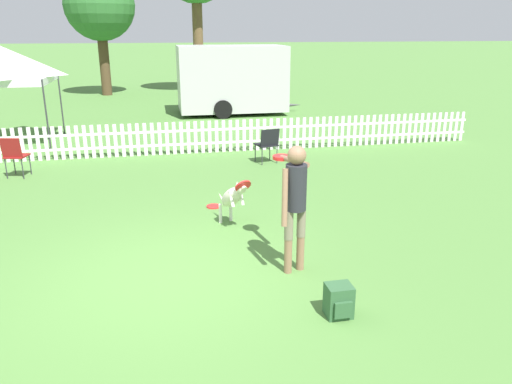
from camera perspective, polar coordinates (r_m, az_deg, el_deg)
The scene contains 12 objects.
ground_plane at distance 6.86m, azimuth -10.15°, elevation -9.65°, with size 240.00×240.00×0.00m, color #4C7A38.
handler_person at distance 6.58m, azimuth 4.44°, elevation -0.14°, with size 0.45×1.14×1.76m.
leaping_dog at distance 8.21m, azimuth -2.67°, elevation -0.52°, with size 0.51×1.01×0.93m.
frisbee_near_handler at distance 9.35m, azimuth -4.87°, elevation -1.64°, with size 0.27×0.27×0.02m.
frisbee_near_dog at distance 9.47m, azimuth 4.21°, elevation -1.37°, with size 0.27×0.27×0.02m.
backpack_on_grass at distance 5.94m, azimuth 9.45°, elevation -12.18°, with size 0.30×0.30×0.39m.
picket_fence at distance 13.35m, azimuth -11.34°, elevation 5.96°, with size 17.95×0.04×0.86m.
folding_chair_blue_left at distance 12.26m, azimuth 1.35°, elevation 5.70°, with size 0.57×0.59×0.87m.
folding_chair_center at distance 12.23m, azimuth -25.91°, elevation 4.00°, with size 0.53×0.55×0.93m.
canopy_tent_main at distance 15.86m, azimuth -26.99°, elevation 12.83°, with size 2.46×2.46×2.73m.
equipment_trailer at distance 19.75m, azimuth -2.82°, elevation 12.85°, with size 4.87×2.48×2.57m.
tree_left_grove at distance 26.45m, azimuth -17.47°, elevation 19.63°, with size 3.35×3.35×5.93m.
Camera 1 is at (-0.04, -6.09, 3.17)m, focal length 35.00 mm.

